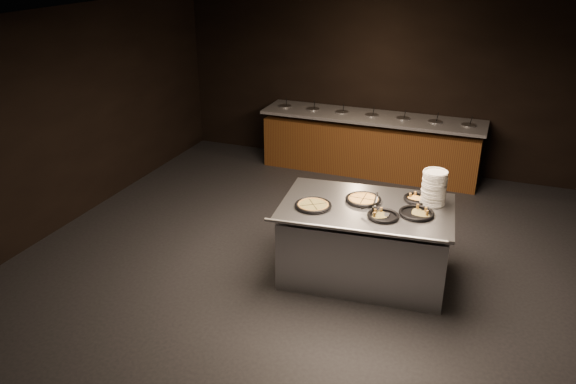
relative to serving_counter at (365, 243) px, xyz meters
name	(u,v)px	position (x,y,z in m)	size (l,w,h in m)	color
room	(298,162)	(-0.73, -0.30, 1.01)	(7.02, 8.02, 2.92)	black
salad_bar	(370,148)	(-0.73, 3.26, 0.00)	(3.70, 0.83, 1.18)	#593615
serving_counter	(365,243)	(0.00, 0.00, 0.00)	(2.03, 1.42, 0.92)	silver
plate_stack	(434,188)	(0.68, 0.31, 0.68)	(0.27, 0.27, 0.40)	white
pan_veggie_whole	(313,205)	(-0.56, -0.24, 0.50)	(0.42, 0.42, 0.04)	black
pan_cheese_whole	(363,199)	(-0.07, 0.11, 0.50)	(0.41, 0.41, 0.04)	black
pan_cheese_slices_a	(418,199)	(0.52, 0.36, 0.50)	(0.34, 0.34, 0.04)	black
pan_cheese_slices_b	(383,216)	(0.23, -0.22, 0.50)	(0.35, 0.35, 0.04)	black
pan_veggie_slices	(417,213)	(0.56, -0.03, 0.50)	(0.39, 0.39, 0.04)	black
server_left	(376,201)	(0.10, 0.00, 0.56)	(0.10, 0.33, 0.16)	silver
server_right	(374,208)	(0.13, -0.19, 0.55)	(0.31, 0.09, 0.15)	silver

